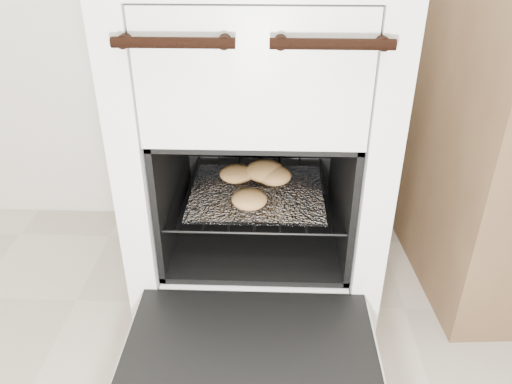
% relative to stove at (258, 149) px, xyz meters
% --- Properties ---
extents(stove, '(0.62, 0.69, 0.96)m').
position_rel_stove_xyz_m(stove, '(0.00, 0.00, 0.00)').
color(stove, white).
rests_on(stove, ground).
extents(oven_door, '(0.56, 0.44, 0.04)m').
position_rel_stove_xyz_m(oven_door, '(-0.00, -0.53, -0.26)').
color(oven_door, black).
rests_on(oven_door, stove).
extents(oven_rack, '(0.45, 0.44, 0.01)m').
position_rel_stove_xyz_m(oven_rack, '(-0.00, -0.07, -0.09)').
color(oven_rack, black).
rests_on(oven_rack, stove).
extents(foil_sheet, '(0.35, 0.31, 0.01)m').
position_rel_stove_xyz_m(foil_sheet, '(0.00, -0.09, -0.09)').
color(foil_sheet, white).
rests_on(foil_sheet, oven_rack).
extents(baked_rolls, '(0.22, 0.29, 0.05)m').
position_rel_stove_xyz_m(baked_rolls, '(0.00, -0.06, -0.06)').
color(baked_rolls, '#DDA658').
rests_on(baked_rolls, foil_sheet).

